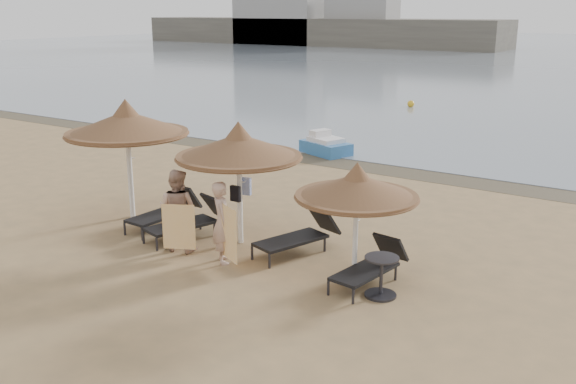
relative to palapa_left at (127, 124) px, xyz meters
The scene contains 19 objects.
ground 4.42m from the palapa_left, 14.10° to the right, with size 160.00×160.00×0.00m, color #9D7B4D.
wet_sand_strip 9.55m from the palapa_left, 67.40° to the left, with size 200.00×1.60×0.01m, color brown.
far_shore 79.90m from the palapa_left, 105.66° to the left, with size 150.00×54.80×12.00m.
palapa_left is the anchor object (origin of this frame).
palapa_center 3.58m from the palapa_left, ahead, with size 2.92×2.92×2.89m.
palapa_right 6.86m from the palapa_left, ahead, with size 2.47×2.47×2.45m.
lounger_far_left 2.44m from the palapa_left, ahead, with size 0.78×2.12×0.93m.
lounger_near_left 3.14m from the palapa_left, ahead, with size 1.25×2.21×0.94m.
lounger_near_right 5.51m from the palapa_left, ahead, with size 1.30×2.21×0.94m.
lounger_far_right 7.51m from the palapa_left, ahead, with size 0.91×2.02×0.87m.
side_table 7.95m from the palapa_left, ahead, with size 0.66×0.66×0.80m.
person_left 3.23m from the palapa_left, 22.50° to the right, with size 1.01×0.66×2.20m, color tan.
person_right 4.40m from the palapa_left, 15.85° to the right, with size 0.97×0.63×2.10m, color tan.
towel_left 3.81m from the palapa_left, 25.72° to the right, with size 0.66×0.35×1.03m.
towel_right 4.87m from the palapa_left, 17.67° to the right, with size 0.77×0.38×1.17m.
bag_patterned 3.77m from the palapa_left, ahead, with size 0.34×0.17×0.41m.
bag_dark 3.80m from the palapa_left, ahead, with size 0.26×0.09×0.37m.
pedal_boat 9.74m from the palapa_left, 87.78° to the left, with size 2.17×1.70×0.89m.
buoy_left 22.84m from the palapa_left, 94.45° to the left, with size 0.39×0.39×0.39m, color gold.
Camera 1 is at (8.84, -10.33, 5.30)m, focal length 40.00 mm.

